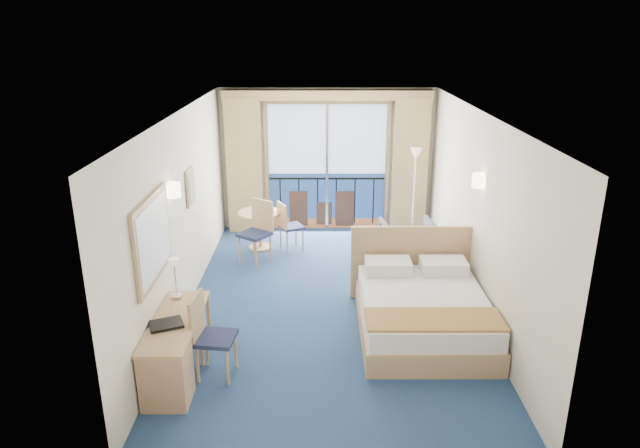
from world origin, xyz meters
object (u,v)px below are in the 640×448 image
(nightstand, at_px, (444,265))
(round_table, at_px, (260,221))
(desk, at_px, (168,364))
(table_chair_a, at_px, (288,223))
(table_chair_b, at_px, (258,228))
(armchair, at_px, (409,245))
(floor_lamp, at_px, (415,171))
(desk_chair, at_px, (208,331))
(bed, at_px, (422,309))

(nightstand, height_order, round_table, round_table)
(desk, bearing_deg, table_chair_a, 76.23)
(nightstand, relative_size, table_chair_b, 0.52)
(armchair, xyz_separation_m, floor_lamp, (0.27, 1.34, 0.90))
(desk, height_order, table_chair_a, table_chair_a)
(desk_chair, relative_size, table_chair_b, 0.94)
(armchair, distance_m, desk, 4.61)
(table_chair_b, bearing_deg, desk, -63.35)
(nightstand, relative_size, desk_chair, 0.55)
(bed, distance_m, table_chair_b, 3.32)
(desk_chair, xyz_separation_m, table_chair_a, (0.68, 3.84, -0.06))
(round_table, bearing_deg, table_chair_b, -86.60)
(floor_lamp, distance_m, desk, 5.90)
(desk_chair, bearing_deg, floor_lamp, -26.71)
(desk_chair, height_order, round_table, desk_chair)
(bed, distance_m, floor_lamp, 3.59)
(bed, distance_m, round_table, 3.78)
(desk, xyz_separation_m, table_chair_b, (0.57, 3.71, 0.21))
(floor_lamp, distance_m, round_table, 2.93)
(floor_lamp, xyz_separation_m, table_chair_a, (-2.28, -0.57, -0.80))
(nightstand, xyz_separation_m, desk_chair, (-3.15, -2.49, 0.28))
(floor_lamp, relative_size, desk, 1.16)
(table_chair_b, bearing_deg, floor_lamp, 57.06)
(floor_lamp, distance_m, table_chair_a, 2.49)
(armchair, distance_m, desk_chair, 4.09)
(nightstand, distance_m, table_chair_b, 3.07)
(nightstand, xyz_separation_m, table_chair_b, (-2.94, 0.83, 0.32))
(bed, distance_m, desk_chair, 2.75)
(bed, distance_m, nightstand, 1.62)
(floor_lamp, xyz_separation_m, round_table, (-2.78, -0.49, -0.78))
(nightstand, bearing_deg, round_table, 154.42)
(armchair, height_order, desk, armchair)
(nightstand, xyz_separation_m, armchair, (-0.46, 0.58, 0.12))
(round_table, bearing_deg, desk_chair, -92.69)
(nightstand, relative_size, round_table, 0.72)
(nightstand, bearing_deg, floor_lamp, 95.73)
(floor_lamp, relative_size, table_chair_b, 1.62)
(armchair, xyz_separation_m, round_table, (-2.51, 0.84, 0.12))
(desk, height_order, table_chair_b, table_chair_b)
(armchair, xyz_separation_m, desk, (-3.05, -3.46, -0.01))
(bed, height_order, desk_chair, bed)
(desk_chair, relative_size, table_chair_a, 1.13)
(desk, bearing_deg, round_table, 82.85)
(armchair, height_order, table_chair_b, table_chair_b)
(nightstand, height_order, desk_chair, desk_chair)
(bed, bearing_deg, table_chair_a, 123.40)
(desk_chair, bearing_deg, round_table, 4.49)
(round_table, bearing_deg, table_chair_a, -8.94)
(nightstand, height_order, desk, desk)
(armchair, distance_m, round_table, 2.65)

